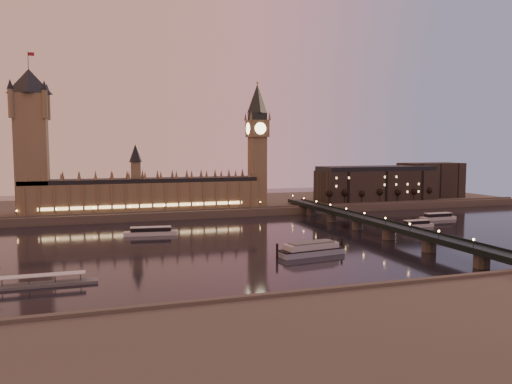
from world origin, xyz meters
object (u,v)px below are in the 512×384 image
Objects in this scene: cruise_boat_a at (151,231)px; moored_barge at (311,249)px; pontoon_pier at (44,283)px; cruise_boat_b at (438,217)px.

moored_barge is (72.38, -85.35, 0.78)m from cruise_boat_a.
cruise_boat_a is 0.84× the size of pontoon_pier.
pontoon_pier reaches higher than cruise_boat_b.
moored_barge is at bearing -149.56° from cruise_boat_b.
cruise_boat_a is 1.20× the size of cruise_boat_b.
pontoon_pier is at bearing -158.94° from cruise_boat_b.
cruise_boat_a reaches higher than cruise_boat_b.
pontoon_pier is at bearing -179.41° from moored_barge.
cruise_boat_a is 0.85× the size of moored_barge.
moored_barge is 0.99× the size of pontoon_pier.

